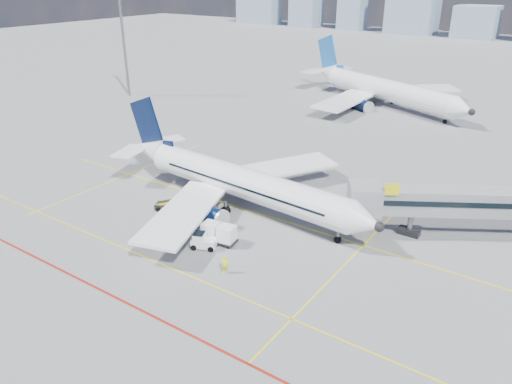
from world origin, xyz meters
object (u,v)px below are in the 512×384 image
baggage_tug (202,241)px  cargo_dolly (219,233)px  second_aircraft (381,89)px  ramp_worker (225,264)px  main_aircraft (235,180)px  belt_loader (175,206)px

baggage_tug → cargo_dolly: bearing=46.9°
second_aircraft → ramp_worker: 68.47m
cargo_dolly → ramp_worker: bearing=-54.4°
main_aircraft → second_aircraft: 55.63m
second_aircraft → cargo_dolly: (8.08, -63.32, -2.12)m
cargo_dolly → belt_loader: bearing=152.8°
main_aircraft → cargo_dolly: 8.99m
cargo_dolly → second_aircraft: bearing=88.5°
main_aircraft → second_aircraft: second_aircraft is taller
main_aircraft → baggage_tug: (3.18, -9.64, -2.43)m
second_aircraft → ramp_worker: second_aircraft is taller
ramp_worker → belt_loader: bearing=102.0°
main_aircraft → ramp_worker: bearing=-52.0°
cargo_dolly → belt_loader: 9.18m
main_aircraft → belt_loader: (-4.88, -4.96, -2.59)m
baggage_tug → cargo_dolly: (0.64, 1.78, 0.31)m
main_aircraft → baggage_tug: size_ratio=13.43×
cargo_dolly → ramp_worker: cargo_dolly is taller
baggage_tug → belt_loader: (-8.06, 4.68, -0.16)m
main_aircraft → ramp_worker: 14.40m
baggage_tug → belt_loader: size_ratio=0.46×
main_aircraft → belt_loader: size_ratio=6.13×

